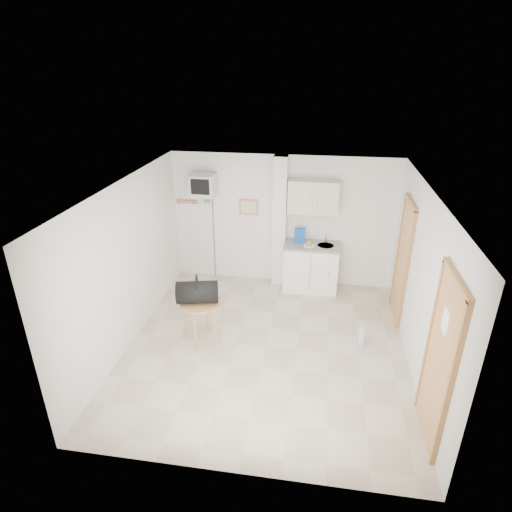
% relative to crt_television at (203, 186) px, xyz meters
% --- Properties ---
extents(ground, '(4.50, 4.50, 0.00)m').
position_rel_crt_television_xyz_m(ground, '(1.45, -2.02, -1.94)').
color(ground, beige).
rests_on(ground, ground).
extents(room_envelope, '(4.24, 4.54, 2.55)m').
position_rel_crt_television_xyz_m(room_envelope, '(1.69, -1.93, -0.40)').
color(room_envelope, white).
rests_on(room_envelope, ground).
extents(kitchenette, '(1.03, 0.58, 2.10)m').
position_rel_crt_television_xyz_m(kitchenette, '(2.02, -0.02, -1.13)').
color(kitchenette, white).
rests_on(kitchenette, ground).
extents(crt_television, '(0.44, 0.45, 2.15)m').
position_rel_crt_television_xyz_m(crt_television, '(0.00, 0.00, 0.00)').
color(crt_television, slate).
rests_on(crt_television, ground).
extents(round_table, '(0.63, 0.63, 0.69)m').
position_rel_crt_television_xyz_m(round_table, '(0.43, -1.99, -1.33)').
color(round_table, '#AB7042').
rests_on(round_table, ground).
extents(duffel_bag, '(0.68, 0.47, 0.46)m').
position_rel_crt_television_xyz_m(duffel_bag, '(0.40, -2.01, -1.07)').
color(duffel_bag, black).
rests_on(duffel_bag, round_table).
extents(water_bottle, '(0.11, 0.11, 0.32)m').
position_rel_crt_television_xyz_m(water_bottle, '(2.90, -1.71, -1.79)').
color(water_bottle, silver).
rests_on(water_bottle, ground).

